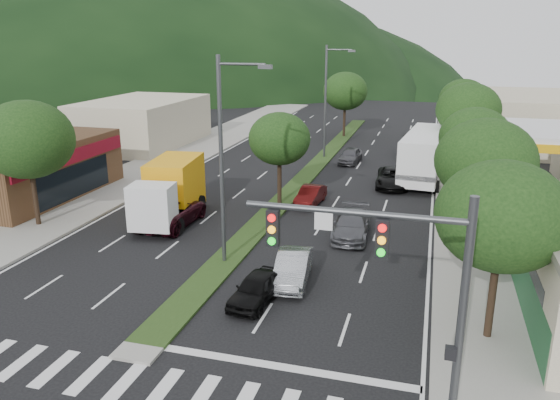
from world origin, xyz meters
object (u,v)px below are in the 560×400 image
(tree_med_near, at_px, (279,139))
(streetlight_near, at_px, (225,152))
(sedan_silver, at_px, (293,268))
(car_queue_e, at_px, (350,156))
(car_queue_b, at_px, (352,225))
(car_queue_f, at_px, (410,147))
(tree_r_a, at_px, (502,216))
(car_queue_c, at_px, (311,196))
(car_queue_d, at_px, (392,178))
(traffic_signal, at_px, (404,276))
(tree_med_far, at_px, (345,91))
(tree_r_d, at_px, (468,110))
(a_frame_sign, at_px, (554,343))
(suv_maroon, at_px, (172,212))
(streetlight_mid, at_px, (328,96))
(tree_r_c, at_px, (475,138))
(tree_l_a, at_px, (27,140))
(motorhome, at_px, (425,155))
(tree_r_b, at_px, (485,161))
(box_truck, at_px, (171,192))
(tree_r_e, at_px, (463,100))

(tree_med_near, distance_m, streetlight_near, 10.07)
(sedan_silver, xyz_separation_m, car_queue_e, (-1.17, 24.74, -0.02))
(car_queue_b, height_order, car_queue_e, car_queue_b)
(car_queue_f, bearing_deg, tree_r_a, -81.59)
(car_queue_c, xyz_separation_m, car_queue_d, (4.87, 5.91, 0.07))
(traffic_signal, distance_m, tree_med_far, 46.43)
(car_queue_d, bearing_deg, tree_med_far, 106.49)
(tree_r_d, height_order, a_frame_sign, tree_r_d)
(tree_r_a, xyz_separation_m, suv_maroon, (-17.04, 8.39, -4.04))
(streetlight_mid, bearing_deg, tree_r_a, -67.87)
(tree_r_c, height_order, car_queue_e, tree_r_c)
(streetlight_near, relative_size, suv_maroon, 1.77)
(tree_r_a, distance_m, tree_r_d, 26.00)
(car_queue_f, bearing_deg, tree_l_a, -126.47)
(streetlight_mid, bearing_deg, motorhome, -33.31)
(tree_r_d, xyz_separation_m, car_queue_b, (-6.50, -16.61, -4.50))
(tree_r_a, bearing_deg, sedan_silver, 161.20)
(streetlight_mid, xyz_separation_m, motorhome, (8.80, -5.78, -3.60))
(car_queue_d, bearing_deg, car_queue_b, -99.70)
(tree_med_near, bearing_deg, car_queue_e, 78.96)
(tree_r_a, relative_size, streetlight_near, 0.66)
(traffic_signal, xyz_separation_m, tree_r_b, (2.97, 13.54, 0.39))
(car_queue_d, bearing_deg, tree_r_b, -70.47)
(tree_r_b, relative_size, streetlight_mid, 0.69)
(car_queue_c, distance_m, box_truck, 9.18)
(tree_r_d, relative_size, tree_l_a, 0.99)
(car_queue_b, bearing_deg, streetlight_near, -137.46)
(sedan_silver, bearing_deg, tree_l_a, 162.46)
(car_queue_f, relative_size, motorhome, 0.53)
(tree_r_e, bearing_deg, car_queue_b, -103.73)
(tree_med_near, distance_m, tree_l_a, 14.86)
(tree_r_e, relative_size, car_queue_b, 1.42)
(motorhome, bearing_deg, tree_med_far, 123.79)
(tree_med_near, height_order, suv_maroon, tree_med_near)
(tree_l_a, height_order, car_queue_f, tree_l_a)
(tree_l_a, xyz_separation_m, car_queue_f, (20.02, 26.53, -4.42))
(car_queue_f, bearing_deg, motorhome, -80.37)
(tree_r_d, xyz_separation_m, tree_r_e, (0.00, 10.00, -0.29))
(tree_r_a, relative_size, tree_med_near, 1.10)
(streetlight_mid, bearing_deg, car_queue_d, -51.92)
(motorhome, bearing_deg, suv_maroon, -127.86)
(streetlight_mid, relative_size, sedan_silver, 2.43)
(tree_med_far, height_order, motorhome, tree_med_far)
(a_frame_sign, bearing_deg, car_queue_d, 131.88)
(traffic_signal, height_order, car_queue_c, traffic_signal)
(tree_r_b, relative_size, car_queue_f, 1.32)
(car_queue_b, distance_m, box_truck, 11.11)
(traffic_signal, xyz_separation_m, tree_r_d, (2.97, 31.54, 0.54))
(tree_r_d, height_order, car_queue_d, tree_r_d)
(tree_r_c, bearing_deg, tree_r_d, 90.00)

